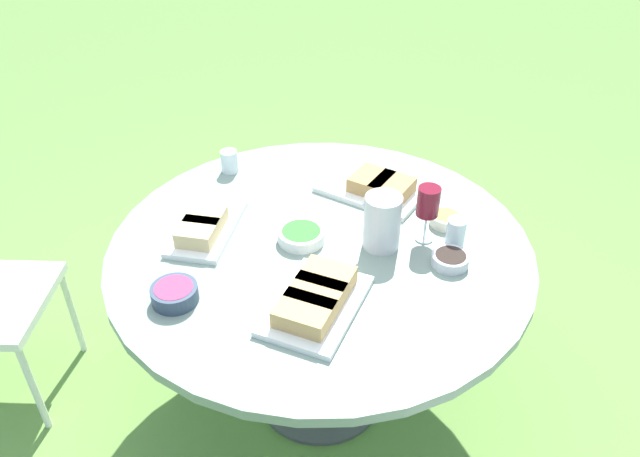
% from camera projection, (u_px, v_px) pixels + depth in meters
% --- Properties ---
extents(ground_plane, '(40.00, 40.00, 0.00)m').
position_uv_depth(ground_plane, '(320.00, 393.00, 2.50)').
color(ground_plane, '#668E42').
extents(dining_table, '(1.39, 1.39, 0.76)m').
position_uv_depth(dining_table, '(320.00, 266.00, 2.11)').
color(dining_table, '#4C4C51').
rests_on(dining_table, ground_plane).
extents(water_pitcher, '(0.13, 0.12, 0.19)m').
position_uv_depth(water_pitcher, '(382.00, 222.00, 1.99)').
color(water_pitcher, silver).
rests_on(water_pitcher, dining_table).
extents(wine_glass, '(0.07, 0.07, 0.20)m').
position_uv_depth(wine_glass, '(428.00, 203.00, 1.99)').
color(wine_glass, silver).
rests_on(wine_glass, dining_table).
extents(platter_bread_main, '(0.22, 0.37, 0.07)m').
position_uv_depth(platter_bread_main, '(204.00, 227.00, 2.08)').
color(platter_bread_main, white).
rests_on(platter_bread_main, dining_table).
extents(platter_charcuterie, '(0.33, 0.41, 0.07)m').
position_uv_depth(platter_charcuterie, '(316.00, 299.00, 1.78)').
color(platter_charcuterie, white).
rests_on(platter_charcuterie, dining_table).
extents(platter_sandwich_side, '(0.43, 0.37, 0.07)m').
position_uv_depth(platter_sandwich_side, '(377.00, 187.00, 2.28)').
color(platter_sandwich_side, white).
rests_on(platter_sandwich_side, dining_table).
extents(bowl_fries, '(0.11, 0.11, 0.04)m').
position_uv_depth(bowl_fries, '(446.00, 219.00, 2.13)').
color(bowl_fries, beige).
rests_on(bowl_fries, dining_table).
extents(bowl_salad, '(0.16, 0.16, 0.04)m').
position_uv_depth(bowl_salad, '(301.00, 235.00, 2.05)').
color(bowl_salad, white).
rests_on(bowl_salad, dining_table).
extents(bowl_olives, '(0.12, 0.12, 0.04)m').
position_uv_depth(bowl_olives, '(450.00, 259.00, 1.95)').
color(bowl_olives, silver).
rests_on(bowl_olives, dining_table).
extents(bowl_dip_red, '(0.14, 0.14, 0.05)m').
position_uv_depth(bowl_dip_red, '(175.00, 293.00, 1.81)').
color(bowl_dip_red, '#334256').
rests_on(bowl_dip_red, dining_table).
extents(cup_water_near, '(0.06, 0.06, 0.09)m').
position_uv_depth(cup_water_near, '(229.00, 161.00, 2.40)').
color(cup_water_near, silver).
rests_on(cup_water_near, dining_table).
extents(cup_water_far, '(0.06, 0.06, 0.10)m').
position_uv_depth(cup_water_far, '(456.00, 233.00, 2.02)').
color(cup_water_far, silver).
rests_on(cup_water_far, dining_table).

